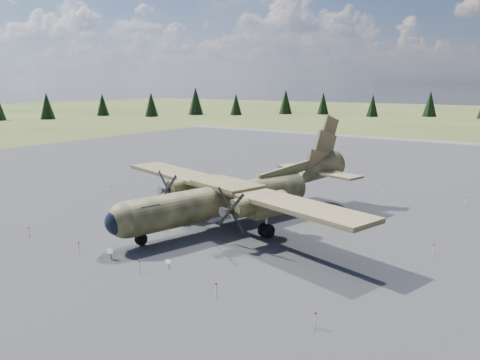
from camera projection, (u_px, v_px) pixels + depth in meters
The scene contains 7 objects.
ground at pixel (236, 218), 41.30m from camera, with size 500.00×500.00×0.00m, color brown.
apron at pixel (290, 196), 49.39m from camera, with size 120.00×120.00×0.04m, color #5E5F63.
transport_plane at pixel (236, 193), 39.15m from camera, with size 27.59×24.65×9.20m.
info_placard_left at pixel (110, 252), 31.41m from camera, with size 0.52×0.32×0.76m.
info_placard_right at pixel (168, 262), 29.90m from camera, with size 0.41×0.21×0.61m.
barrier_fence at pixel (232, 212), 41.39m from camera, with size 33.12×29.62×0.85m.
treeline at pixel (337, 191), 30.19m from camera, with size 289.21×289.42×11.00m.
Camera 1 is at (22.68, -32.67, 11.63)m, focal length 35.00 mm.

